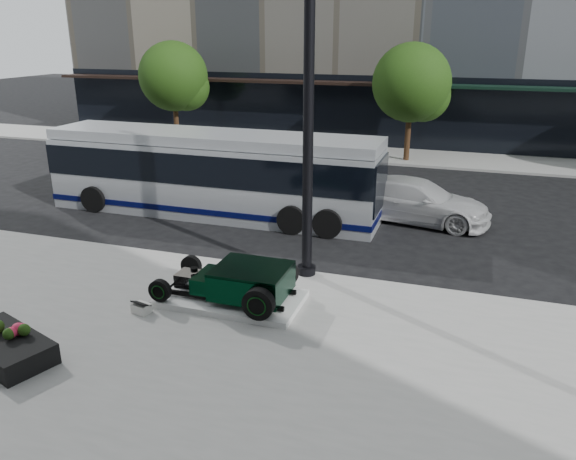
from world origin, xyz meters
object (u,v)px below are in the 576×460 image
(hot_rod, at_px, (243,281))
(lamppost, at_px, (308,122))
(transit_bus, at_px, (213,173))
(white_sedan, at_px, (416,201))
(flower_planter, at_px, (5,345))

(hot_rod, xyz_separation_m, lamppost, (0.92, 2.14, 3.48))
(hot_rod, relative_size, lamppost, 0.37)
(transit_bus, bearing_deg, white_sedan, 10.71)
(lamppost, distance_m, flower_planter, 8.27)
(lamppost, height_order, transit_bus, lamppost)
(transit_bus, bearing_deg, lamppost, -42.80)
(flower_planter, bearing_deg, transit_bus, 91.76)
(lamppost, bearing_deg, white_sedan, 69.12)
(lamppost, relative_size, white_sedan, 1.74)
(hot_rod, height_order, lamppost, lamppost)
(white_sedan, bearing_deg, transit_bus, 109.03)
(lamppost, height_order, white_sedan, lamppost)
(flower_planter, height_order, white_sedan, white_sedan)
(flower_planter, xyz_separation_m, transit_bus, (-0.31, 10.27, 1.11))
(hot_rod, distance_m, flower_planter, 5.13)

